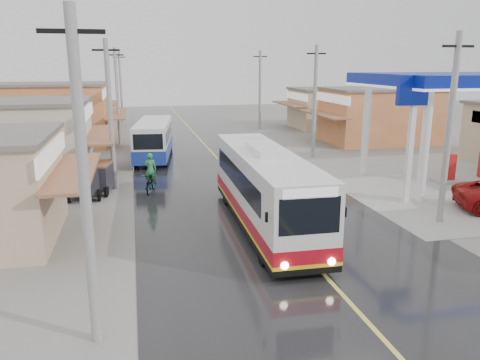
% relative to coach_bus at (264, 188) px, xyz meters
% --- Properties ---
extents(ground, '(120.00, 120.00, 0.00)m').
position_rel_coach_bus_xyz_m(ground, '(0.63, -1.20, -1.66)').
color(ground, slate).
rests_on(ground, ground).
extents(road, '(12.00, 90.00, 0.02)m').
position_rel_coach_bus_xyz_m(road, '(0.63, 13.80, -1.65)').
color(road, black).
rests_on(road, ground).
extents(centre_line, '(0.15, 90.00, 0.01)m').
position_rel_coach_bus_xyz_m(centre_line, '(0.63, 13.80, -1.64)').
color(centre_line, '#D8CC4C').
rests_on(centre_line, road).
extents(shopfronts_left, '(11.00, 44.00, 5.20)m').
position_rel_coach_bus_xyz_m(shopfronts_left, '(-12.37, 16.80, -1.66)').
color(shopfronts_left, tan).
rests_on(shopfronts_left, ground).
extents(shopfronts_right, '(11.00, 44.00, 4.80)m').
position_rel_coach_bus_xyz_m(shopfronts_right, '(15.63, 10.80, -1.66)').
color(shopfronts_right, '#BDB8A6').
rests_on(shopfronts_right, ground).
extents(utility_poles_left, '(1.60, 50.00, 8.00)m').
position_rel_coach_bus_xyz_m(utility_poles_left, '(-6.37, 14.80, -1.66)').
color(utility_poles_left, gray).
rests_on(utility_poles_left, ground).
extents(utility_poles_right, '(1.60, 36.00, 8.00)m').
position_rel_coach_bus_xyz_m(utility_poles_right, '(7.63, 13.80, -1.66)').
color(utility_poles_right, gray).
rests_on(utility_poles_right, ground).
extents(coach_bus, '(2.72, 11.06, 3.44)m').
position_rel_coach_bus_xyz_m(coach_bus, '(0.00, 0.00, 0.00)').
color(coach_bus, silver).
rests_on(coach_bus, road).
extents(second_bus, '(3.28, 8.39, 2.71)m').
position_rel_coach_bus_xyz_m(second_bus, '(-3.82, 15.62, -0.20)').
color(second_bus, silver).
rests_on(second_bus, road).
extents(cyclist, '(1.14, 2.12, 2.17)m').
position_rel_coach_bus_xyz_m(cyclist, '(-4.45, 6.57, -0.95)').
color(cyclist, black).
rests_on(cyclist, ground).
extents(tricycle_near, '(1.94, 2.45, 1.87)m').
position_rel_coach_bus_xyz_m(tricycle_near, '(-7.91, 6.28, -0.59)').
color(tricycle_near, '#26262D').
rests_on(tricycle_near, ground).
extents(tricycle_far, '(1.75, 2.33, 1.62)m').
position_rel_coach_bus_xyz_m(tricycle_far, '(-7.15, 7.07, -0.73)').
color(tricycle_far, '#26262D').
rests_on(tricycle_far, ground).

